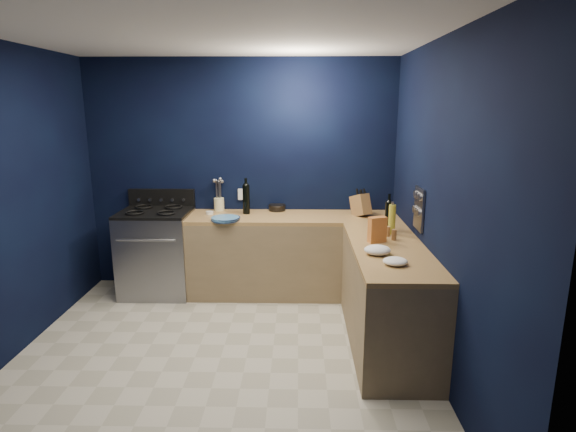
{
  "coord_description": "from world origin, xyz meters",
  "views": [
    {
      "loc": [
        0.65,
        -3.54,
        2.08
      ],
      "look_at": [
        0.55,
        1.0,
        1.0
      ],
      "focal_mm": 29.01,
      "sensor_mm": 36.0,
      "label": 1
    }
  ],
  "objects_px": {
    "gas_range": "(158,253)",
    "plate_stack": "(225,219)",
    "utensil_crock": "(219,204)",
    "knife_block": "(361,205)",
    "crouton_bag": "(377,230)"
  },
  "relations": [
    {
      "from": "gas_range",
      "to": "utensil_crock",
      "type": "xyz_separation_m",
      "value": [
        0.67,
        0.27,
        0.51
      ]
    },
    {
      "from": "utensil_crock",
      "to": "crouton_bag",
      "type": "xyz_separation_m",
      "value": [
        1.61,
        -1.25,
        0.04
      ]
    },
    {
      "from": "crouton_bag",
      "to": "gas_range",
      "type": "bearing_deg",
      "value": 136.17
    },
    {
      "from": "plate_stack",
      "to": "crouton_bag",
      "type": "xyz_separation_m",
      "value": [
        1.47,
        -0.76,
        0.1
      ]
    },
    {
      "from": "utensil_crock",
      "to": "knife_block",
      "type": "xyz_separation_m",
      "value": [
        1.6,
        -0.22,
        0.04
      ]
    },
    {
      "from": "plate_stack",
      "to": "knife_block",
      "type": "relative_size",
      "value": 1.28
    },
    {
      "from": "utensil_crock",
      "to": "gas_range",
      "type": "bearing_deg",
      "value": -158.02
    },
    {
      "from": "gas_range",
      "to": "crouton_bag",
      "type": "relative_size",
      "value": 4.03
    },
    {
      "from": "plate_stack",
      "to": "utensil_crock",
      "type": "relative_size",
      "value": 2.02
    },
    {
      "from": "gas_range",
      "to": "utensil_crock",
      "type": "relative_size",
      "value": 6.36
    },
    {
      "from": "utensil_crock",
      "to": "knife_block",
      "type": "bearing_deg",
      "value": -7.88
    },
    {
      "from": "knife_block",
      "to": "crouton_bag",
      "type": "relative_size",
      "value": 1.0
    },
    {
      "from": "plate_stack",
      "to": "utensil_crock",
      "type": "xyz_separation_m",
      "value": [
        -0.14,
        0.49,
        0.05
      ]
    },
    {
      "from": "utensil_crock",
      "to": "knife_block",
      "type": "height_order",
      "value": "knife_block"
    },
    {
      "from": "gas_range",
      "to": "plate_stack",
      "type": "height_order",
      "value": "plate_stack"
    }
  ]
}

